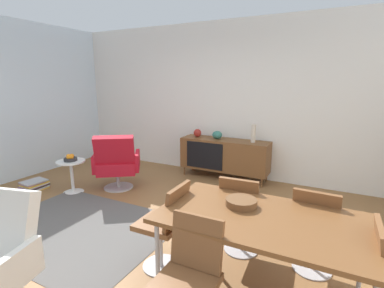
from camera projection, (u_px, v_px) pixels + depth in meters
name	position (u px, v px, depth m)	size (l,w,h in m)	color
ground_plane	(141.00, 233.00, 3.37)	(8.32, 8.32, 0.00)	olive
wall_back	(224.00, 100.00, 5.33)	(6.80, 0.12, 2.80)	white
sideboard	(224.00, 155.00, 5.21)	(1.60, 0.45, 0.72)	brown
vase_cobalt	(217.00, 135.00, 5.20)	(0.18, 0.18, 0.15)	#337266
vase_sculptural_dark	(197.00, 133.00, 5.38)	(0.14, 0.14, 0.15)	maroon
vase_ceramic_small	(253.00, 134.00, 4.88)	(0.08, 0.08, 0.31)	beige
dining_table	(263.00, 222.00, 2.21)	(1.60, 0.90, 0.74)	brown
wooden_bowl_on_table	(241.00, 202.00, 2.38)	(0.26, 0.26, 0.06)	brown
dining_chair_near_window	(166.00, 223.00, 2.66)	(0.43, 0.41, 0.86)	brown
dining_chair_back_right	(315.00, 227.00, 2.59)	(0.42, 0.44, 0.86)	brown
dining_chair_back_left	(241.00, 211.00, 2.90)	(0.42, 0.45, 0.86)	brown
dining_chair_front_left	(189.00, 277.00, 1.93)	(0.40, 0.43, 0.86)	brown
lounge_chair_red	(117.00, 162.00, 4.65)	(0.90, 0.89, 0.95)	red
side_table_round	(72.00, 173.00, 4.56)	(0.44, 0.44, 0.52)	white
fruit_bowl	(70.00, 158.00, 4.51)	(0.20, 0.20, 0.11)	#262628
magazine_stack	(34.00, 185.00, 4.72)	(0.33, 0.40, 0.15)	gold
area_rug	(77.00, 228.00, 3.49)	(2.20, 1.70, 0.01)	#595654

